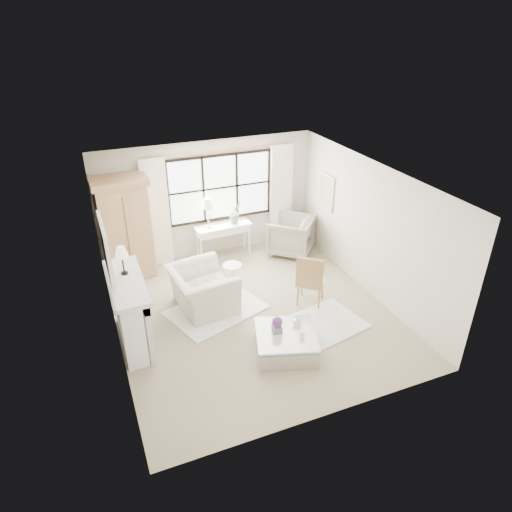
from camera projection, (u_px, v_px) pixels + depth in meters
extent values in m
plane|color=tan|center=(253.00, 313.00, 8.82)|extent=(5.50, 5.50, 0.00)
plane|color=white|center=(252.00, 179.00, 7.54)|extent=(5.50, 5.50, 0.00)
plane|color=beige|center=(208.00, 199.00, 10.42)|extent=(5.00, 0.00, 5.00)
plane|color=beige|center=(331.00, 342.00, 5.94)|extent=(5.00, 0.00, 5.00)
plane|color=beige|center=(109.00, 279.00, 7.35)|extent=(0.00, 5.50, 5.50)
plane|color=beige|center=(370.00, 229.00, 9.01)|extent=(0.00, 5.50, 5.50)
cube|color=white|center=(220.00, 188.00, 10.38)|extent=(2.40, 0.02, 1.50)
cylinder|color=#AC7F3B|center=(220.00, 151.00, 9.92)|extent=(3.30, 0.04, 0.04)
cube|color=white|center=(157.00, 213.00, 9.99)|extent=(0.55, 0.10, 2.47)
cube|color=white|center=(281.00, 195.00, 10.99)|extent=(0.55, 0.10, 2.47)
cube|color=silver|center=(128.00, 314.00, 7.78)|extent=(0.34, 1.50, 1.18)
cube|color=silver|center=(139.00, 315.00, 7.86)|extent=(0.03, 1.22, 0.97)
cube|color=black|center=(141.00, 325.00, 7.97)|extent=(0.06, 0.52, 0.50)
cube|color=silver|center=(126.00, 282.00, 7.49)|extent=(0.58, 1.66, 0.08)
cube|color=white|center=(106.00, 251.00, 7.12)|extent=(0.05, 1.15, 0.95)
cube|color=#B3B8BE|center=(108.00, 251.00, 7.13)|extent=(0.02, 1.00, 0.80)
cube|color=silver|center=(326.00, 192.00, 10.29)|extent=(0.04, 0.62, 0.82)
cube|color=#C4B698|center=(325.00, 192.00, 10.28)|extent=(0.01, 0.52, 0.72)
cylinder|color=black|center=(124.00, 273.00, 7.65)|extent=(0.12, 0.12, 0.03)
cylinder|color=black|center=(123.00, 265.00, 7.57)|extent=(0.03, 0.03, 0.30)
cone|color=#FFF2D0|center=(121.00, 252.00, 7.45)|extent=(0.22, 0.22, 0.18)
cube|color=tan|center=(126.00, 232.00, 9.59)|extent=(1.02, 0.64, 2.10)
cube|color=tan|center=(118.00, 181.00, 9.06)|extent=(1.15, 0.75, 0.14)
cube|color=white|center=(223.00, 230.00, 10.56)|extent=(1.27, 0.50, 0.14)
cube|color=white|center=(223.00, 226.00, 10.52)|extent=(1.33, 0.54, 0.06)
cylinder|color=#A8873A|center=(209.00, 226.00, 10.40)|extent=(0.14, 0.14, 0.03)
cylinder|color=#A8873A|center=(208.00, 217.00, 10.28)|extent=(0.02, 0.02, 0.46)
cone|color=#EFE1C3|center=(208.00, 203.00, 10.13)|extent=(0.28, 0.28, 0.22)
imported|color=#5C754E|center=(235.00, 213.00, 10.47)|extent=(0.32, 0.26, 0.53)
cylinder|color=silver|center=(233.00, 285.00, 9.69)|extent=(0.26, 0.26, 0.03)
cylinder|color=silver|center=(232.00, 275.00, 9.58)|extent=(0.06, 0.06, 0.44)
cylinder|color=white|center=(232.00, 266.00, 9.46)|extent=(0.40, 0.40, 0.03)
cube|color=white|center=(216.00, 310.00, 8.88)|extent=(2.05, 1.73, 0.03)
cube|color=white|center=(322.00, 325.00, 8.47)|extent=(1.69, 1.39, 0.03)
imported|color=beige|center=(202.00, 290.00, 8.79)|extent=(1.24, 1.38, 0.82)
imported|color=gray|center=(290.00, 235.00, 10.82)|extent=(1.38, 1.38, 0.90)
cube|color=beige|center=(311.00, 282.00, 8.94)|extent=(0.66, 0.66, 0.07)
cube|color=#A17B43|center=(310.00, 274.00, 8.60)|extent=(0.40, 0.34, 0.60)
cube|color=silver|center=(286.00, 344.00, 7.76)|extent=(1.26, 1.26, 0.32)
cube|color=silver|center=(286.00, 334.00, 7.66)|extent=(1.26, 1.26, 0.04)
cube|color=slate|center=(277.00, 329.00, 7.66)|extent=(0.19, 0.19, 0.12)
sphere|color=#582A6A|center=(277.00, 322.00, 7.59)|extent=(0.18, 0.18, 0.18)
cylinder|color=white|center=(302.00, 334.00, 7.53)|extent=(0.09, 0.09, 0.12)
imported|color=white|center=(297.00, 321.00, 7.82)|extent=(0.20, 0.20, 0.17)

